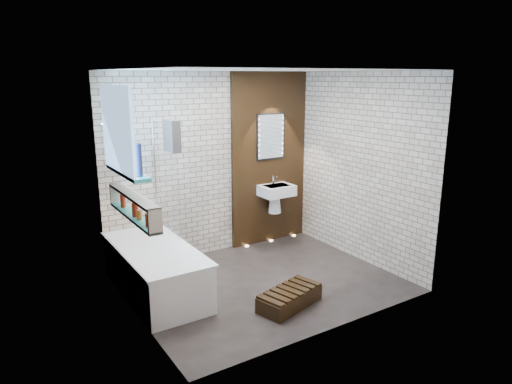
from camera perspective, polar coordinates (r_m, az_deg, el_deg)
ground at (r=5.95m, az=0.79°, el=-11.11°), size 3.20×3.20×0.00m
room_shell at (r=5.52m, az=0.84°, el=1.19°), size 3.24×3.20×2.60m
walnut_panel at (r=7.07m, az=1.63°, el=4.07°), size 1.30×0.06×2.60m
clerestory_window at (r=5.08m, az=-16.48°, el=6.37°), size 0.18×1.00×0.94m
display_niche at (r=5.04m, az=-14.85°, el=-1.74°), size 0.14×1.30×0.26m
bathtub at (r=5.70m, az=-12.27°, el=-9.41°), size 0.79×1.74×0.70m
bath_screen at (r=5.91m, az=-11.04°, el=1.60°), size 0.01×0.78×1.40m
towel at (r=5.57m, az=-10.32°, el=6.84°), size 0.11×0.29×0.37m
shower_head at (r=5.72m, az=-15.65°, el=8.23°), size 0.18×0.18×0.02m
washbasin at (r=7.02m, az=2.50°, el=-0.28°), size 0.50×0.36×0.58m
led_mirror at (r=6.99m, az=1.83°, el=6.85°), size 0.50×0.02×0.70m
walnut_step at (r=5.38m, az=4.16°, el=-12.98°), size 0.85×0.55×0.17m
niche_bottles at (r=5.01m, az=-14.68°, el=-2.19°), size 0.06×0.88×0.15m
sill_vases at (r=4.79m, az=-14.33°, el=3.83°), size 0.08×0.08×0.33m
floor_uplights at (r=7.35m, az=1.87°, el=-5.99°), size 0.96×0.06×0.01m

